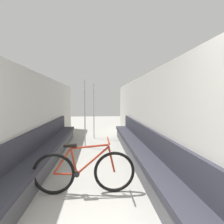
% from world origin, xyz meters
% --- Properties ---
extents(wall_left, '(0.10, 10.12, 2.16)m').
position_xyz_m(wall_left, '(-1.36, 3.46, 1.08)').
color(wall_left, beige).
rests_on(wall_left, ground).
extents(wall_right, '(0.10, 10.12, 2.16)m').
position_xyz_m(wall_right, '(1.36, 3.46, 1.08)').
color(wall_right, beige).
rests_on(wall_right, ground).
extents(bench_seat_row_left, '(0.45, 5.96, 0.87)m').
position_xyz_m(bench_seat_row_left, '(-1.11, 3.35, 0.29)').
color(bench_seat_row_left, '#4C4C51').
rests_on(bench_seat_row_left, ground).
extents(bench_seat_row_right, '(0.45, 5.96, 0.87)m').
position_xyz_m(bench_seat_row_right, '(1.11, 3.35, 0.29)').
color(bench_seat_row_right, '#4C4C51').
rests_on(bench_seat_row_right, ground).
extents(bicycle, '(1.65, 0.46, 0.87)m').
position_xyz_m(bicycle, '(-0.11, 2.01, 0.36)').
color(bicycle, black).
rests_on(bicycle, ground).
extents(grab_pole_near, '(0.08, 0.08, 2.14)m').
position_xyz_m(grab_pole_near, '(-0.05, 6.06, 1.04)').
color(grab_pole_near, gray).
rests_on(grab_pole_near, ground).
extents(grab_pole_far, '(0.08, 0.08, 2.14)m').
position_xyz_m(grab_pole_far, '(-0.30, 4.77, 1.04)').
color(grab_pole_far, gray).
rests_on(grab_pole_far, ground).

